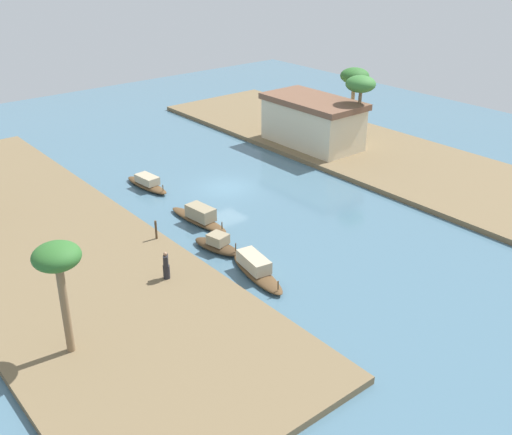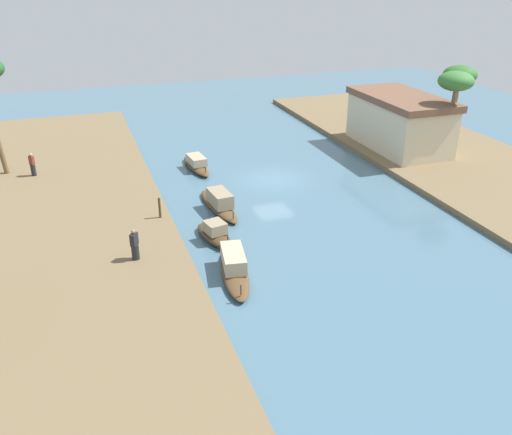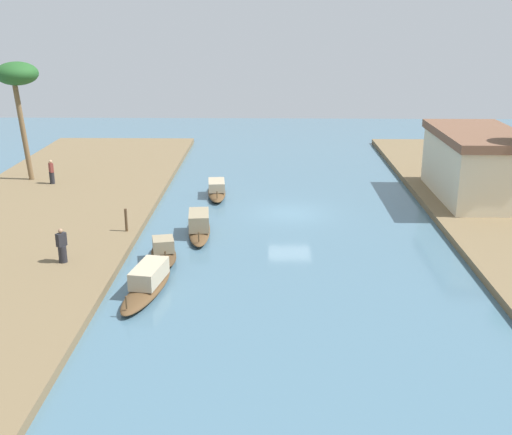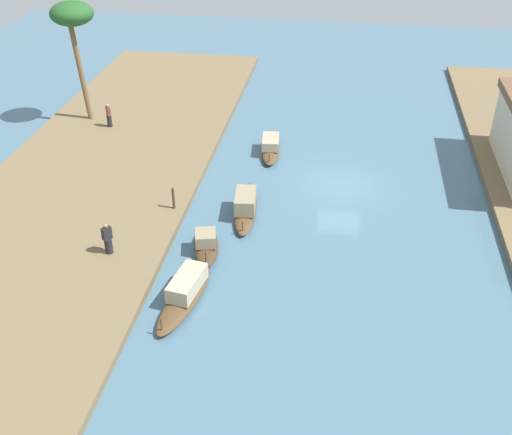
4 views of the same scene
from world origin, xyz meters
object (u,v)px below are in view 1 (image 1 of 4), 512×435
palm_tree_left_far (57,262)px  sampan_downstream_large (217,245)px  sampan_open_hull (199,217)px  mooring_post (156,230)px  palm_tree_right_short (355,78)px  palm_tree_right_tall (360,86)px  sampan_with_red_awning (256,269)px  person_on_near_bank (166,267)px  sampan_upstream_small (147,183)px  riverside_building (313,121)px

palm_tree_left_far → sampan_downstream_large: bearing=109.7°
sampan_open_hull → mooring_post: 3.81m
mooring_post → palm_tree_right_short: size_ratio=0.20×
palm_tree_left_far → mooring_post: bearing=129.0°
sampan_downstream_large → palm_tree_right_tall: (-6.40, 19.45, 5.55)m
sampan_with_red_awning → person_on_near_bank: person_on_near_bank is taller
sampan_downstream_large → mooring_post: 3.90m
palm_tree_right_tall → palm_tree_left_far: bearing=-71.2°
mooring_post → palm_tree_right_short: 26.24m
sampan_upstream_small → riverside_building: size_ratio=0.52×
person_on_near_bank → palm_tree_right_tall: 25.51m
sampan_downstream_large → riverside_building: riverside_building is taller
person_on_near_bank → palm_tree_left_far: size_ratio=0.30×
sampan_open_hull → palm_tree_left_far: bearing=-63.4°
person_on_near_bank → palm_tree_right_tall: bearing=142.8°
mooring_post → palm_tree_right_tall: 22.66m
sampan_open_hull → person_on_near_bank: 7.66m
mooring_post → palm_tree_right_short: palm_tree_right_short is taller
sampan_upstream_small → person_on_near_bank: bearing=-31.0°
sampan_with_red_awning → person_on_near_bank: (-2.42, -4.30, 0.64)m
sampan_downstream_large → palm_tree_right_tall: bearing=95.5°
sampan_open_hull → person_on_near_bank: size_ratio=3.38×
sampan_upstream_small → palm_tree_right_short: 21.57m
palm_tree_left_far → palm_tree_right_short: (-13.72, 33.49, 0.66)m
sampan_downstream_large → mooring_post: (-3.02, -2.40, 0.60)m
mooring_post → palm_tree_right_tall: size_ratio=0.19×
sampan_open_hull → palm_tree_right_short: (-6.02, 21.23, 5.15)m
palm_tree_left_far → riverside_building: (-13.90, 28.60, -2.49)m
palm_tree_right_tall → palm_tree_right_short: size_ratio=1.05×
palm_tree_left_far → palm_tree_right_tall: (-10.33, 30.42, 0.99)m
sampan_downstream_large → sampan_with_red_awning: 3.77m
sampan_open_hull → palm_tree_right_tall: 19.14m
sampan_with_red_awning → riverside_building: (-13.74, 17.70, 2.01)m
sampan_open_hull → sampan_upstream_small: size_ratio=1.15×
sampan_downstream_large → riverside_building: size_ratio=0.39×
person_on_near_bank → riverside_building: bearing=152.0°
person_on_near_bank → sampan_with_red_awning: bearing=95.4°
sampan_downstream_large → palm_tree_right_tall: palm_tree_right_tall is taller
riverside_building → mooring_post: bearing=-70.9°
mooring_post → palm_tree_right_tall: bearing=98.8°
mooring_post → palm_tree_right_tall: (-3.38, 21.85, 4.95)m
sampan_with_red_awning → mooring_post: 7.20m
sampan_upstream_small → sampan_with_red_awning: 15.06m
sampan_upstream_small → palm_tree_right_tall: bearing=69.6°
sampan_open_hull → palm_tree_right_tall: (-2.63, 18.15, 5.48)m
sampan_with_red_awning → person_on_near_bank: size_ratio=3.18×
sampan_open_hull → mooring_post: bearing=-84.0°
sampan_open_hull → palm_tree_right_short: 22.66m
sampan_open_hull → sampan_with_red_awning: 7.67m
sampan_open_hull → sampan_with_red_awning: sampan_open_hull is taller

